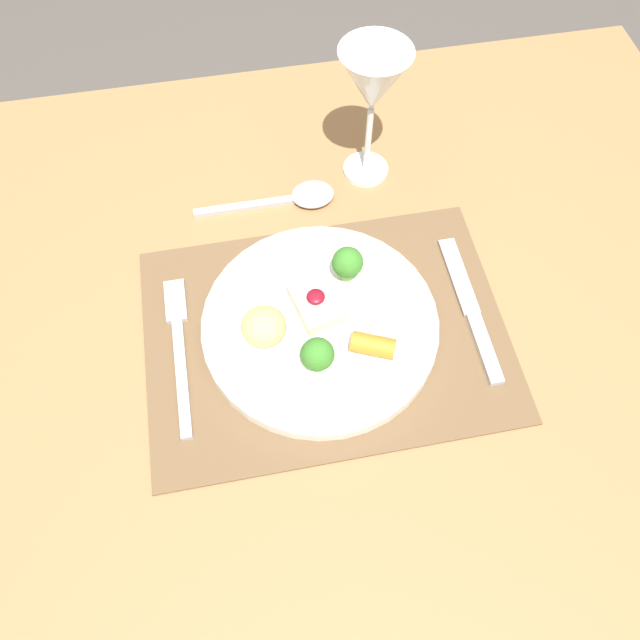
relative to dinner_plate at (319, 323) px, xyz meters
The scene contains 8 objects.
ground_plane 0.78m from the dinner_plate, 39.01° to the right, with size 8.00×8.00×0.00m, color #4C4742.
dining_table 0.13m from the dinner_plate, 39.01° to the right, with size 1.14×0.93×0.76m.
placemat 0.02m from the dinner_plate, 39.01° to the right, with size 0.41×0.30×0.00m, color brown.
dinner_plate is the anchor object (origin of this frame).
fork 0.16m from the dinner_plate, behind, with size 0.02×0.20×0.01m.
knife 0.18m from the dinner_plate, ahead, with size 0.02×0.20×0.01m.
spoon 0.20m from the dinner_plate, 86.39° to the left, with size 0.18×0.05×0.02m.
wine_glass_near 0.28m from the dinner_plate, 65.10° to the left, with size 0.09×0.09×0.19m.
Camera 1 is at (-0.07, -0.34, 1.39)m, focal length 35.00 mm.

